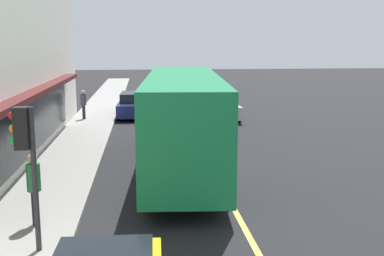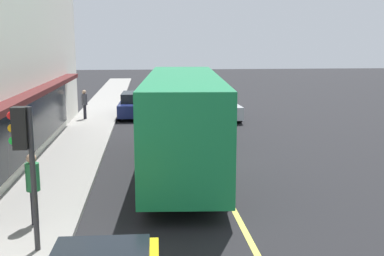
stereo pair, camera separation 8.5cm
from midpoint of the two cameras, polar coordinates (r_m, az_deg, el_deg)
ground at (r=18.86m, az=1.79°, el=-3.92°), size 120.00×120.00×0.00m
sidewalk at (r=18.93m, az=-15.00°, el=-3.99°), size 80.00×2.57×0.15m
lane_centre_stripe at (r=18.86m, az=1.79°, el=-3.91°), size 36.00×0.16×0.01m
bus at (r=16.93m, az=-1.21°, el=1.29°), size 11.27×3.25×3.50m
traffic_light at (r=10.59m, az=-19.82°, el=-1.97°), size 0.30×0.52×3.20m
car_silver at (r=28.68m, az=3.33°, el=2.59°), size 4.36×1.98×1.52m
car_navy at (r=29.59m, az=-7.20°, el=2.77°), size 4.36×1.98×1.52m
pedestrian_by_curb at (r=28.35m, az=-13.11°, el=3.13°), size 0.34×0.34×1.71m
pedestrian_at_corner at (r=12.38m, az=-18.83°, el=-6.22°), size 0.34×0.34×1.83m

